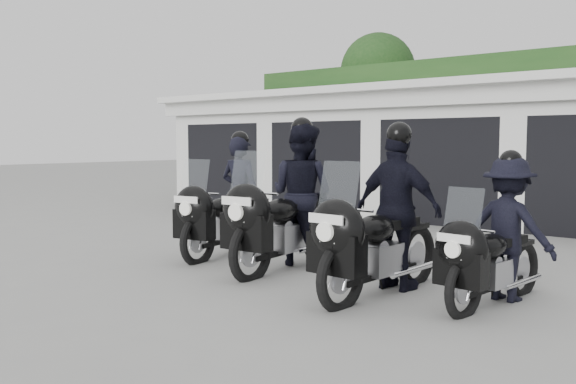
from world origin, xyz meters
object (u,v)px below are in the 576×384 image
Objects in this scene: police_bike_b at (293,202)px; police_bike_c at (389,219)px; police_bike_d at (502,236)px; police_bike_a at (229,204)px.

police_bike_b reaches higher than police_bike_c.
police_bike_b is 2.89m from police_bike_d.
police_bike_c is 1.20× the size of police_bike_d.
police_bike_c is at bearing -18.31° from police_bike_a.
police_bike_c is (1.73, -0.43, -0.04)m from police_bike_b.
police_bike_b is 1.78m from police_bike_c.
police_bike_b is 1.06× the size of police_bike_c.
police_bike_a is at bearing -175.07° from police_bike_d.
police_bike_c is 1.22m from police_bike_d.
police_bike_c reaches higher than police_bike_a.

